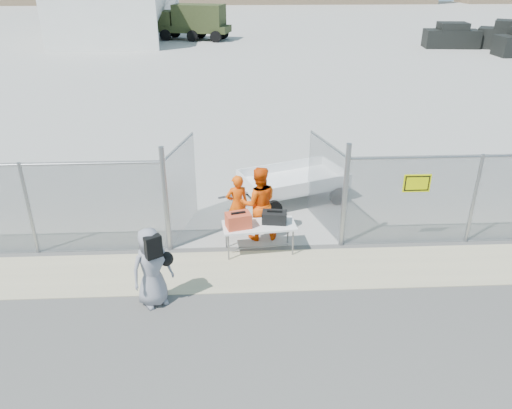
{
  "coord_description": "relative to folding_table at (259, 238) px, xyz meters",
  "views": [
    {
      "loc": [
        -0.51,
        -8.04,
        5.99
      ],
      "look_at": [
        0.0,
        2.0,
        1.1
      ],
      "focal_mm": 35.0,
      "sensor_mm": 36.0,
      "label": 1
    }
  ],
  "objects": [
    {
      "name": "ground",
      "position": [
        -0.06,
        -1.79,
        -0.35
      ],
      "size": [
        160.0,
        160.0,
        0.0
      ],
      "primitive_type": "plane",
      "color": "#3F3F3F"
    },
    {
      "name": "tarmac_inside",
      "position": [
        -0.06,
        40.21,
        -0.34
      ],
      "size": [
        160.0,
        80.0,
        0.01
      ],
      "primitive_type": "cube",
      "color": "#A4A49E",
      "rests_on": "ground"
    },
    {
      "name": "dirt_strip",
      "position": [
        -0.06,
        -0.79,
        -0.34
      ],
      "size": [
        44.0,
        1.6,
        0.01
      ],
      "primitive_type": "cube",
      "color": "#C0B58E",
      "rests_on": "ground"
    },
    {
      "name": "chain_link_fence",
      "position": [
        -0.06,
        0.21,
        0.75
      ],
      "size": [
        40.0,
        0.2,
        2.2
      ],
      "primitive_type": null,
      "color": "gray",
      "rests_on": "ground"
    },
    {
      "name": "folding_table",
      "position": [
        0.0,
        0.0,
        0.0
      ],
      "size": [
        1.69,
        0.84,
        0.69
      ],
      "primitive_type": null,
      "rotation": [
        0.0,
        0.0,
        0.1
      ],
      "color": "white",
      "rests_on": "ground"
    },
    {
      "name": "orange_bag",
      "position": [
        -0.47,
        -0.09,
        0.51
      ],
      "size": [
        0.61,
        0.48,
        0.33
      ],
      "primitive_type": "cube",
      "rotation": [
        0.0,
        0.0,
        0.25
      ],
      "color": "#EC4F2D",
      "rests_on": "folding_table"
    },
    {
      "name": "black_duffel",
      "position": [
        0.35,
        0.09,
        0.48
      ],
      "size": [
        0.59,
        0.4,
        0.27
      ],
      "primitive_type": "cube",
      "rotation": [
        0.0,
        0.0,
        -0.14
      ],
      "color": "black",
      "rests_on": "folding_table"
    },
    {
      "name": "security_worker_left",
      "position": [
        -0.48,
        0.91,
        0.41
      ],
      "size": [
        0.63,
        0.49,
        1.52
      ],
      "primitive_type": "imported",
      "rotation": [
        0.0,
        0.0,
        3.4
      ],
      "color": "#F85207",
      "rests_on": "ground"
    },
    {
      "name": "security_worker_right",
      "position": [
        0.03,
        0.66,
        0.56
      ],
      "size": [
        0.93,
        0.75,
        1.82
      ],
      "primitive_type": "imported",
      "rotation": [
        0.0,
        0.0,
        3.22
      ],
      "color": "#F85207",
      "rests_on": "ground"
    },
    {
      "name": "visitor",
      "position": [
        -2.14,
        -1.81,
        0.47
      ],
      "size": [
        0.95,
        0.86,
        1.62
      ],
      "primitive_type": "imported",
      "rotation": [
        0.0,
        0.0,
        0.55
      ],
      "color": "gray",
      "rests_on": "ground"
    },
    {
      "name": "utility_trailer",
      "position": [
        1.1,
        2.76,
        0.09
      ],
      "size": [
        4.05,
        3.02,
        0.88
      ],
      "primitive_type": null,
      "rotation": [
        0.0,
        0.0,
        0.36
      ],
      "color": "white",
      "rests_on": "ground"
    },
    {
      "name": "military_truck",
      "position": [
        -3.54,
        35.0,
        1.08
      ],
      "size": [
        6.34,
        3.7,
        2.85
      ],
      "primitive_type": null,
      "rotation": [
        0.0,
        0.0,
        -0.27
      ],
      "color": "#30391B",
      "rests_on": "ground"
    },
    {
      "name": "parked_vehicle_near",
      "position": [
        16.52,
        29.57,
        0.57
      ],
      "size": [
        4.21,
        2.26,
        1.83
      ],
      "primitive_type": null,
      "rotation": [
        0.0,
        0.0,
        -0.11
      ],
      "color": "black",
      "rests_on": "ground"
    },
    {
      "name": "parked_vehicle_mid",
      "position": [
        20.67,
        28.67,
        0.67
      ],
      "size": [
        4.92,
        4.05,
        2.04
      ],
      "primitive_type": null,
      "rotation": [
        0.0,
        0.0,
        -0.54
      ],
      "color": "black",
      "rests_on": "ground"
    }
  ]
}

